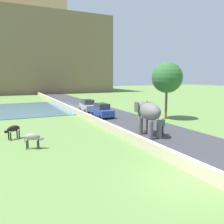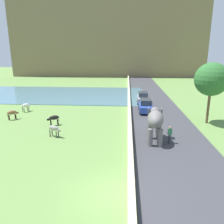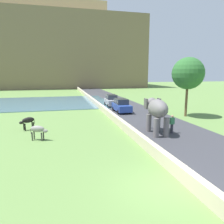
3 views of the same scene
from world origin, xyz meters
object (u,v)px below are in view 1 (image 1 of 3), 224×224
Objects in this scene: elephant at (148,113)px; car_blue at (102,111)px; cow_black at (13,129)px; car_silver at (88,106)px; person_beside_elephant at (163,126)px; cow_grey at (33,138)px.

elephant is 0.88× the size of car_blue.
cow_black is at bearing 159.52° from elephant.
cow_black is at bearing -132.13° from car_silver.
elephant reaches higher than car_silver.
cow_grey is (-10.83, 0.88, -0.04)m from person_beside_elephant.
elephant is 15.91m from car_silver.
elephant is 2.49× the size of cow_grey.
elephant is 10.42m from car_blue.
cow_black is at bearing -149.38° from car_blue.
cow_grey is at bearing 175.35° from person_beside_elephant.
car_silver reaches higher than cow_black.
elephant is 9.62m from cow_grey.
elephant is 1.78m from person_beside_elephant.
elephant is at bearing -3.34° from cow_grey.
car_blue is at bearing 97.03° from person_beside_elephant.
person_beside_elephant reaches higher than cow_black.
elephant reaches higher than cow_grey.
elephant reaches higher than cow_black.
elephant reaches higher than car_blue.
car_silver is at bearing 90.05° from elephant.
person_beside_elephant is 1.16× the size of cow_grey.
car_blue reaches higher than cow_grey.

